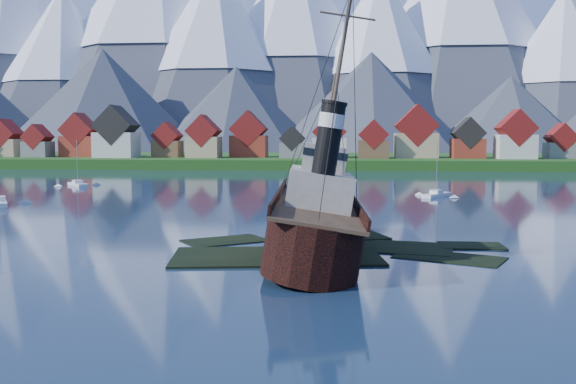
{
  "coord_description": "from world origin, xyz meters",
  "views": [
    {
      "loc": [
        2.82,
        -56.83,
        10.72
      ],
      "look_at": [
        -2.7,
        6.0,
        5.0
      ],
      "focal_mm": 40.0,
      "sensor_mm": 36.0,
      "label": 1
    }
  ],
  "objects": [
    {
      "name": "sailboat_d",
      "position": [
        18.62,
        54.28,
        0.23
      ],
      "size": [
        5.73,
        6.92,
        9.88
      ],
      "rotation": [
        0.0,
        0.0,
        -0.63
      ],
      "color": "silver",
      "rests_on": "ground"
    },
    {
      "name": "mountains",
      "position": [
        -0.79,
        481.26,
        89.34
      ],
      "size": [
        965.0,
        340.0,
        205.0
      ],
      "color": "#2D333D",
      "rests_on": "ground"
    },
    {
      "name": "town",
      "position": [
        -33.12,
        152.18,
        8.99
      ],
      "size": [
        250.96,
        16.69,
        17.3
      ],
      "color": "maroon",
      "rests_on": "ground"
    },
    {
      "name": "seawall",
      "position": [
        0.0,
        132.0,
        0.0
      ],
      "size": [
        600.0,
        2.5,
        2.0
      ],
      "primitive_type": "cube",
      "color": "#3F3D38",
      "rests_on": "ground"
    },
    {
      "name": "tugboat_wreck",
      "position": [
        -0.24,
        0.86,
        3.07
      ],
      "size": [
        7.16,
        30.83,
        24.43
      ],
      "rotation": [
        0.0,
        0.15,
        0.05
      ],
      "color": "black",
      "rests_on": "ground"
    },
    {
      "name": "ground",
      "position": [
        0.0,
        0.0,
        0.0
      ],
      "size": [
        1400.0,
        1400.0,
        0.0
      ],
      "primitive_type": "plane",
      "color": "#182B43",
      "rests_on": "ground"
    },
    {
      "name": "shore_bank",
      "position": [
        0.0,
        170.0,
        0.0
      ],
      "size": [
        600.0,
        80.0,
        3.2
      ],
      "primitive_type": "cube",
      "color": "#174313",
      "rests_on": "ground"
    },
    {
      "name": "sailboat_c",
      "position": [
        -52.16,
        71.11,
        0.22
      ],
      "size": [
        6.49,
        7.15,
        9.98
      ],
      "rotation": [
        0.0,
        0.0,
        0.71
      ],
      "color": "silver",
      "rests_on": "ground"
    },
    {
      "name": "shoal",
      "position": [
        1.78,
        2.15,
        -0.35
      ],
      "size": [
        31.71,
        21.24,
        1.14
      ],
      "color": "black",
      "rests_on": "ground"
    }
  ]
}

